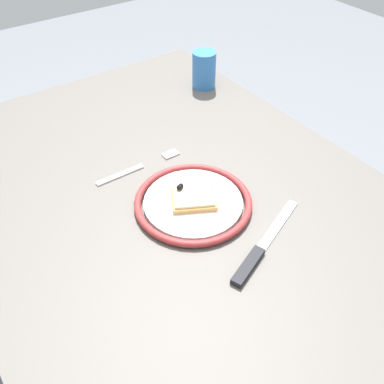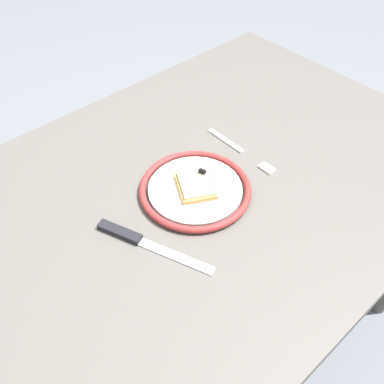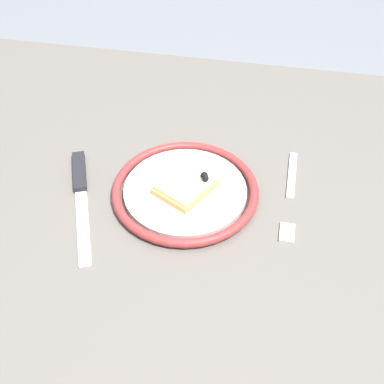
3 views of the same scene
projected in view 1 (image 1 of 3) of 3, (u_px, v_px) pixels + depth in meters
ground_plane at (180, 360)px, 1.35m from camera, size 6.00×6.00×0.00m
dining_table at (175, 225)px, 0.94m from camera, size 1.13×0.81×0.71m
plate at (193, 202)px, 0.84m from camera, size 0.23×0.23×0.02m
pizza_slice_near at (193, 197)px, 0.84m from camera, size 0.10×0.11×0.03m
knife at (257, 254)px, 0.75m from camera, size 0.11×0.23×0.01m
fork at (140, 167)px, 0.94m from camera, size 0.02×0.20×0.00m
cup at (204, 69)px, 1.18m from camera, size 0.06×0.06×0.10m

